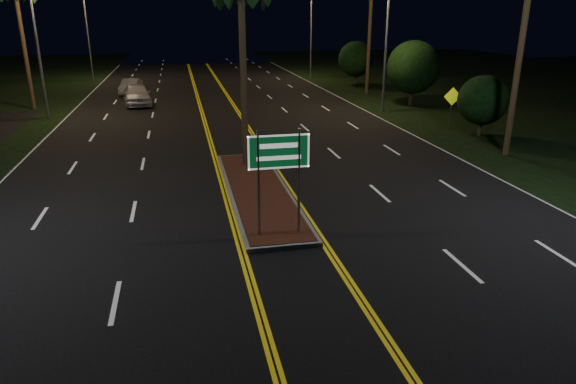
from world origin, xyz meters
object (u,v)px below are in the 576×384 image
object	(u,v)px
streetlight_left_mid	(41,27)
median_island	(258,191)
shrub_far	(356,59)
streetlight_left_far	(90,21)
car_near	(137,93)
car_far	(131,85)
shrub_mid	(413,67)
highway_sign	(279,162)
streetlight_right_mid	(382,26)
streetlight_right_far	(308,21)
shrub_near	(483,100)
warning_sign	(452,102)

from	to	relation	value
streetlight_left_mid	median_island	bearing A→B (deg)	-58.02
shrub_far	streetlight_left_far	bearing A→B (deg)	161.86
shrub_far	car_near	world-z (taller)	shrub_far
car_far	median_island	bearing A→B (deg)	-68.18
shrub_mid	car_far	distance (m)	22.99
highway_sign	shrub_mid	world-z (taller)	shrub_mid
median_island	shrub_far	xyz separation A→B (m)	(13.80, 29.00, 2.25)
streetlight_right_mid	car_far	xyz separation A→B (m)	(-17.21, 12.03, -4.95)
shrub_mid	highway_sign	bearing A→B (deg)	-123.44
median_island	car_far	size ratio (longest dim) A/B	2.41
streetlight_left_far	streetlight_right_far	distance (m)	21.32
median_island	streetlight_right_far	distance (m)	37.00
streetlight_left_mid	streetlight_left_far	bearing A→B (deg)	90.00
streetlight_left_mid	shrub_mid	xyz separation A→B (m)	(24.61, 0.00, -2.93)
median_island	streetlight_left_far	world-z (taller)	streetlight_left_far
highway_sign	streetlight_right_mid	distance (m)	22.18
shrub_mid	shrub_near	bearing A→B (deg)	-92.86
car_near	warning_sign	world-z (taller)	warning_sign
highway_sign	warning_sign	bearing A→B (deg)	45.62
car_near	warning_sign	xyz separation A→B (m)	(18.36, -12.53, 0.67)
streetlight_left_far	warning_sign	xyz separation A→B (m)	(23.25, -28.29, -4.07)
median_island	highway_sign	size ratio (longest dim) A/B	3.20
median_island	shrub_mid	distance (m)	22.18
streetlight_right_mid	car_near	distance (m)	18.12
shrub_mid	streetlight_right_mid	bearing A→B (deg)	-149.44
median_island	streetlight_right_mid	bearing A→B (deg)	54.72
shrub_mid	shrub_far	world-z (taller)	shrub_mid
car_far	streetlight_right_mid	bearing A→B (deg)	-26.85
streetlight_left_mid	car_near	world-z (taller)	streetlight_left_mid
streetlight_left_far	shrub_near	size ratio (longest dim) A/B	2.73
streetlight_right_far	shrub_mid	bearing A→B (deg)	-79.34
shrub_near	shrub_mid	bearing A→B (deg)	87.14
median_island	car_far	bearing A→B (deg)	103.71
shrub_far	streetlight_right_far	bearing A→B (deg)	117.98
median_island	shrub_far	bearing A→B (deg)	64.55
streetlight_left_far	streetlight_right_mid	size ratio (longest dim) A/B	1.00
streetlight_right_far	car_near	bearing A→B (deg)	-139.89
streetlight_left_far	car_far	distance (m)	11.84
streetlight_left_mid	shrub_far	bearing A→B (deg)	26.18
streetlight_right_far	shrub_mid	distance (m)	18.55
shrub_near	car_near	xyz separation A→B (m)	(-19.22, 14.24, -1.04)
streetlight_left_far	shrub_far	size ratio (longest dim) A/B	2.27
streetlight_right_far	car_far	size ratio (longest dim) A/B	2.12
streetlight_right_mid	streetlight_right_far	bearing A→B (deg)	90.00
highway_sign	car_near	world-z (taller)	highway_sign
highway_sign	streetlight_right_far	xyz separation A→B (m)	(10.61, 39.20, 3.25)
median_island	streetlight_right_mid	distance (m)	19.20
streetlight_right_far	car_near	size ratio (longest dim) A/B	1.65
streetlight_right_mid	shrub_near	xyz separation A→B (m)	(2.89, -8.00, -3.71)
car_far	streetlight_left_far	bearing A→B (deg)	120.05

